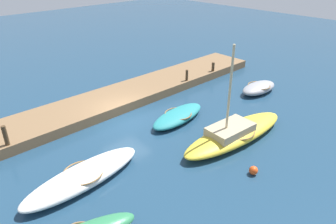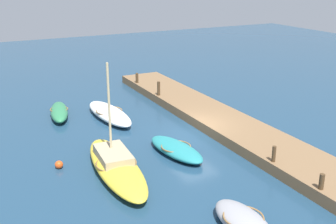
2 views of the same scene
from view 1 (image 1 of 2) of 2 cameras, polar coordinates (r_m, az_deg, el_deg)
name	(u,v)px [view 1 (image 1 of 2)]	position (r m, az deg, el deg)	size (l,w,h in m)	color
ground_plane	(125,118)	(19.73, -7.84, -1.01)	(84.00, 84.00, 0.00)	navy
dock_platform	(105,102)	(21.22, -11.32, 1.70)	(27.10, 3.41, 0.60)	brown
motorboat_white	(84,176)	(14.62, -15.00, -11.10)	(5.94, 2.11, 0.72)	white
rowboat_grey	(259,88)	(23.89, 16.06, 4.23)	(3.31, 1.66, 0.71)	#939399
sailboat_yellow	(235,133)	(17.43, 11.96, -3.69)	(7.45, 2.46, 5.40)	gold
rowboat_teal	(178,116)	(19.11, 1.83, -0.70)	(4.41, 2.12, 0.59)	teal
mooring_post_west	(213,67)	(25.78, 8.13, 8.08)	(0.22, 0.22, 0.71)	#47331E
mooring_post_mid_west	(187,75)	(23.58, 3.42, 6.64)	(0.19, 0.19, 0.81)	#47331E
mooring_post_mid_east	(5,136)	(17.42, -27.29, -3.80)	(0.22, 0.22, 1.05)	#47331E
marker_buoy	(253,170)	(15.23, 15.17, -10.14)	(0.41, 0.41, 0.41)	#E54C19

